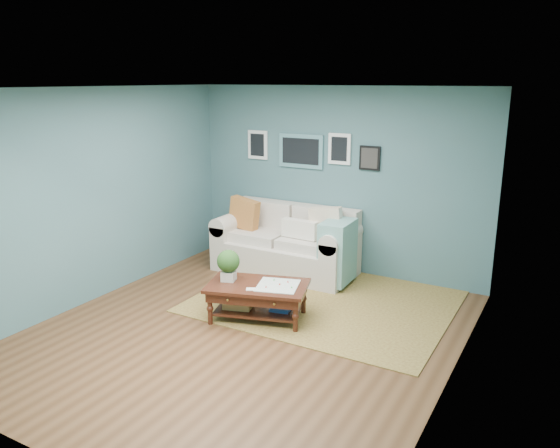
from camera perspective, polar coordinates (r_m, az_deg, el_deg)
The scene contains 4 objects.
room_shell at distance 5.90m, azimuth -3.76°, elevation 0.90°, with size 5.00×5.02×2.70m.
area_rug at distance 7.15m, azimuth 4.68°, elevation -8.02°, with size 3.14×2.51×0.01m, color brown.
loveseat at distance 8.02m, azimuth 1.23°, elevation -2.09°, with size 2.11×0.96×1.08m.
coffee_table at distance 6.54m, azimuth -2.87°, elevation -6.85°, with size 1.32×1.00×0.82m.
Camera 1 is at (3.13, -4.74, 2.79)m, focal length 35.00 mm.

